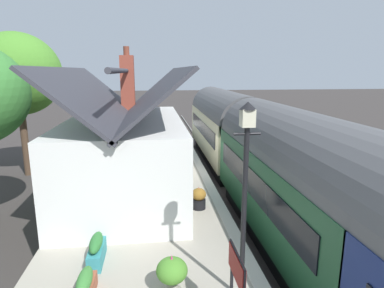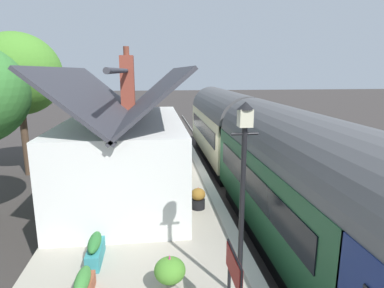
{
  "view_description": "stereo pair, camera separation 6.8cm",
  "coord_description": "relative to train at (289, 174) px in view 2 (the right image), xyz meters",
  "views": [
    {
      "loc": [
        -13.71,
        3.41,
        5.45
      ],
      "look_at": [
        1.71,
        1.5,
        1.96
      ],
      "focal_mm": 30.61,
      "sensor_mm": 36.0,
      "label": 1
    },
    {
      "loc": [
        -13.72,
        3.34,
        5.45
      ],
      "look_at": [
        1.71,
        1.5,
        1.96
      ],
      "focal_mm": 30.61,
      "sensor_mm": 36.0,
      "label": 2
    }
  ],
  "objects": [
    {
      "name": "ground_plane",
      "position": [
        4.2,
        0.9,
        -2.22
      ],
      "size": [
        160.0,
        160.0,
        0.0
      ],
      "primitive_type": "plane",
      "color": "#383330"
    },
    {
      "name": "platform",
      "position": [
        4.2,
        4.6,
        -1.74
      ],
      "size": [
        32.0,
        5.4,
        0.96
      ],
      "primitive_type": "cube",
      "color": "#A39B8C",
      "rests_on": "ground"
    },
    {
      "name": "platform_edge_coping",
      "position": [
        4.2,
        2.08,
        -1.25
      ],
      "size": [
        32.0,
        0.36,
        0.02
      ],
      "primitive_type": "cube",
      "color": "beige",
      "rests_on": "platform"
    },
    {
      "name": "rail_near",
      "position": [
        4.2,
        -0.72,
        -2.15
      ],
      "size": [
        52.0,
        0.08,
        0.14
      ],
      "primitive_type": "cube",
      "color": "gray",
      "rests_on": "ground"
    },
    {
      "name": "rail_far",
      "position": [
        4.2,
        0.72,
        -2.15
      ],
      "size": [
        52.0,
        0.08,
        0.14
      ],
      "primitive_type": "cube",
      "color": "gray",
      "rests_on": "ground"
    },
    {
      "name": "train",
      "position": [
        0.0,
        0.0,
        0.0
      ],
      "size": [
        28.52,
        2.73,
        4.32
      ],
      "color": "black",
      "rests_on": "ground"
    },
    {
      "name": "station_building",
      "position": [
        2.36,
        5.27,
        0.28
      ],
      "size": [
        8.16,
        4.23,
        5.46
      ],
      "color": "white",
      "rests_on": "platform"
    },
    {
      "name": "bench_mid_platform",
      "position": [
        10.17,
        4.24,
        -0.78
      ],
      "size": [
        1.41,
        0.46,
        0.88
      ],
      "color": "teal",
      "rests_on": "platform"
    },
    {
      "name": "bench_platform_end",
      "position": [
        12.55,
        4.39,
        -0.78
      ],
      "size": [
        1.42,
        0.5,
        0.88
      ],
      "color": "teal",
      "rests_on": "platform"
    },
    {
      "name": "planter_bench_right",
      "position": [
        -3.56,
        5.72,
        -0.99
      ],
      "size": [
        1.02,
        0.32,
        0.57
      ],
      "color": "#9E5138",
      "rests_on": "platform"
    },
    {
      "name": "planter_edge_near",
      "position": [
        0.56,
        2.83,
        -0.9
      ],
      "size": [
        0.48,
        0.48,
        0.77
      ],
      "color": "black",
      "rests_on": "platform"
    },
    {
      "name": "planter_by_door",
      "position": [
        -3.59,
        3.98,
        -0.84
      ],
      "size": [
        0.64,
        0.64,
        0.88
      ],
      "color": "gray",
      "rests_on": "platform"
    },
    {
      "name": "planter_bench_left",
      "position": [
        13.5,
        6.38,
        -0.97
      ],
      "size": [
        0.75,
        0.32,
        0.61
      ],
      "color": "#9E5138",
      "rests_on": "platform"
    },
    {
      "name": "planter_corner_building",
      "position": [
        -2.21,
        5.7,
        -0.95
      ],
      "size": [
        1.04,
        0.32,
        0.65
      ],
      "color": "teal",
      "rests_on": "platform"
    },
    {
      "name": "lamp_post_platform",
      "position": [
        -3.89,
        2.61,
        1.48
      ],
      "size": [
        0.32,
        0.5,
        3.96
      ],
      "color": "black",
      "rests_on": "platform"
    },
    {
      "name": "station_sign_board",
      "position": [
        -4.8,
        2.98,
        -0.07
      ],
      "size": [
        0.96,
        0.06,
        1.57
      ],
      "color": "black",
      "rests_on": "platform"
    },
    {
      "name": "tree_distant",
      "position": [
        8.19,
        10.95,
        3.04
      ],
      "size": [
        4.06,
        4.32,
        7.33
      ],
      "color": "#4C3828",
      "rests_on": "ground"
    }
  ]
}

